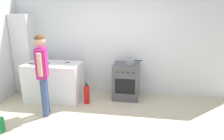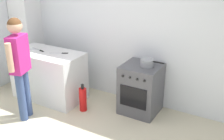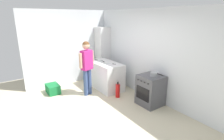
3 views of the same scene
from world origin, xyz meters
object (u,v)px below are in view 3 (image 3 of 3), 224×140
knife_carving (111,64)px  recycling_crate_lower (53,89)px  pot (154,74)px  fire_extinguisher (118,91)px  person (87,63)px  oven_left (150,90)px  knife_utility (96,61)px  larder_cabinet (103,53)px  knife_bread (103,61)px  knife_chef (98,60)px

knife_carving → recycling_crate_lower: size_ratio=0.58×
pot → fire_extinguisher: pot is taller
person → fire_extinguisher: bearing=42.9°
oven_left → knife_utility: bearing=-164.3°
knife_utility → fire_extinguisher: bearing=4.5°
fire_extinguisher → recycling_crate_lower: (-1.44, -1.54, -0.08)m
larder_cabinet → person: bearing=-48.8°
person → fire_extinguisher: (0.70, 0.65, -0.80)m
knife_carving → person: 0.84m
oven_left → knife_bread: (-1.93, -0.35, 0.48)m
pot → knife_carving: (-1.55, -0.32, -0.01)m
pot → knife_chef: 2.23m
knife_bread → person: person is taller
knife_carving → knife_bread: size_ratio=0.86×
oven_left → pot: bearing=8.0°
knife_carving → person: size_ratio=0.18×
knife_utility → knife_chef: 0.17m
knife_bread → person: 0.87m
knife_utility → person: (0.46, -0.56, 0.11)m
knife_chef → recycling_crate_lower: knife_chef is taller
knife_utility → fire_extinguisher: (1.16, 0.09, -0.69)m
pot → knife_bread: (-2.02, -0.36, -0.01)m
person → larder_cabinet: size_ratio=0.84×
larder_cabinet → knife_chef: bearing=-43.6°
knife_carving → knife_chef: bearing=-170.4°
knife_bread → person: bearing=-65.3°
larder_cabinet → oven_left: bearing=-2.2°
knife_utility → recycling_crate_lower: 1.66m
pot → person: bearing=-145.4°
larder_cabinet → knife_bread: bearing=-32.2°
knife_carving → recycling_crate_lower: knife_carving is taller
knife_chef → larder_cabinet: larder_cabinet is taller
knife_carving → larder_cabinet: bearing=161.0°
knife_carving → knife_bread: same height
recycling_crate_lower → larder_cabinet: size_ratio=0.26×
knife_bread → recycling_crate_lower: size_ratio=0.67×
person → knife_utility: bearing=129.2°
pot → knife_chef: size_ratio=1.36×
fire_extinguisher → pot: bearing=27.2°
oven_left → knife_carving: 1.57m
knife_carving → pot: bearing=11.7°
person → fire_extinguisher: person is taller
pot → knife_utility: bearing=-164.6°
pot → knife_utility: pot is taller
oven_left → pot: size_ratio=2.15×
knife_utility → person: bearing=-50.8°
pot → oven_left: bearing=-172.0°
oven_left → knife_carving: bearing=-168.1°
fire_extinguisher → knife_bread: bearing=173.1°
fire_extinguisher → larder_cabinet: (-1.78, 0.58, 0.78)m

